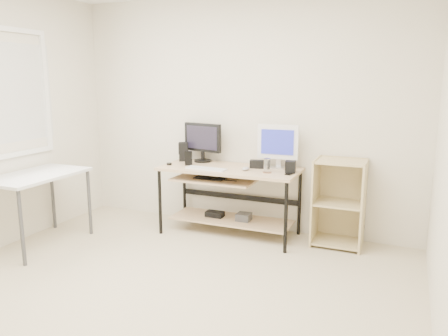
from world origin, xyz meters
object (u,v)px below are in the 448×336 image
Objects in this scene: shelf_unit at (339,202)px; white_imac at (278,143)px; side_table at (36,182)px; black_monitor at (203,140)px; audio_controller at (189,158)px; desk at (228,186)px.

white_imac reaches higher than shelf_unit.
black_monitor reaches higher than side_table.
black_monitor is 1.03× the size of white_imac.
black_monitor is 0.31m from audio_controller.
desk is 1.50× the size of side_table.
side_table is 1.81m from black_monitor.
audio_controller is (-0.95, -0.23, -0.19)m from white_imac.
shelf_unit is (1.18, 0.16, -0.09)m from desk.
black_monitor is at bearing 56.94° from audio_controller.
black_monitor is at bearing 152.76° from desk.
desk is 1.97m from side_table.
shelf_unit is 1.68m from audio_controller.
audio_controller is (-1.62, -0.21, 0.38)m from shelf_unit.
black_monitor reaches higher than desk.
white_imac reaches higher than black_monitor.
audio_controller is (-0.05, -0.25, -0.18)m from black_monitor.
shelf_unit is 0.88m from white_imac.
audio_controller reaches higher than desk.
black_monitor is (-1.57, 0.04, 0.55)m from shelf_unit.
shelf_unit is at bearing -13.91° from audio_controller.
side_table is 2.51m from white_imac.
desk is at bearing -162.47° from white_imac.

